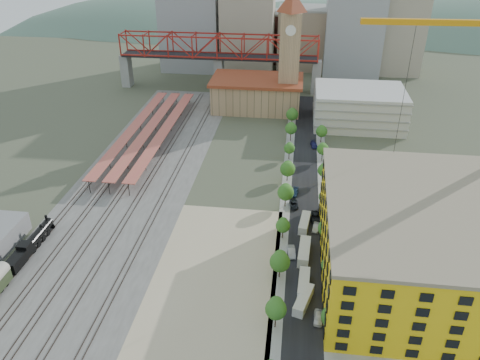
# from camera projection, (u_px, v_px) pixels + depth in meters

# --- Properties ---
(ground) EXTENTS (400.00, 400.00, 0.00)m
(ground) POSITION_uv_depth(u_px,v_px,m) (246.00, 214.00, 128.93)
(ground) COLOR #474C38
(ground) RESTS_ON ground
(ballast_strip) EXTENTS (36.00, 165.00, 0.06)m
(ballast_strip) POSITION_uv_depth(u_px,v_px,m) (140.00, 175.00, 148.05)
(ballast_strip) COLOR #605E59
(ballast_strip) RESTS_ON ground
(dirt_lot) EXTENTS (28.00, 67.00, 0.06)m
(dirt_lot) POSITION_uv_depth(u_px,v_px,m) (211.00, 291.00, 102.10)
(dirt_lot) COLOR tan
(dirt_lot) RESTS_ON ground
(street_asphalt) EXTENTS (12.00, 170.00, 0.06)m
(street_asphalt) POSITION_uv_depth(u_px,v_px,m) (305.00, 190.00, 140.12)
(street_asphalt) COLOR black
(street_asphalt) RESTS_ON ground
(sidewalk_west) EXTENTS (3.00, 170.00, 0.04)m
(sidewalk_west) POSITION_uv_depth(u_px,v_px,m) (286.00, 189.00, 140.73)
(sidewalk_west) COLOR gray
(sidewalk_west) RESTS_ON ground
(sidewalk_east) EXTENTS (3.00, 170.00, 0.04)m
(sidewalk_east) POSITION_uv_depth(u_px,v_px,m) (323.00, 191.00, 139.51)
(sidewalk_east) COLOR gray
(sidewalk_east) RESTS_ON ground
(construction_pad) EXTENTS (50.00, 90.00, 0.06)m
(construction_pad) POSITION_uv_depth(u_px,v_px,m) (431.00, 275.00, 106.62)
(construction_pad) COLOR gray
(construction_pad) RESTS_ON ground
(rail_tracks) EXTENTS (26.56, 160.00, 0.18)m
(rail_tracks) POSITION_uv_depth(u_px,v_px,m) (134.00, 175.00, 148.19)
(rail_tracks) COLOR #382B23
(rail_tracks) RESTS_ON ground
(platform_canopies) EXTENTS (16.00, 80.00, 4.12)m
(platform_canopies) POSITION_uv_depth(u_px,v_px,m) (149.00, 129.00, 170.45)
(platform_canopies) COLOR #B84647
(platform_canopies) RESTS_ON ground
(station_hall) EXTENTS (38.00, 24.00, 13.10)m
(station_hall) POSITION_uv_depth(u_px,v_px,m) (257.00, 93.00, 197.16)
(station_hall) COLOR tan
(station_hall) RESTS_ON ground
(clock_tower) EXTENTS (12.00, 12.00, 52.00)m
(clock_tower) POSITION_uv_depth(u_px,v_px,m) (290.00, 42.00, 183.21)
(clock_tower) COLOR tan
(clock_tower) RESTS_ON ground
(parking_garage) EXTENTS (34.00, 26.00, 14.00)m
(parking_garage) POSITION_uv_depth(u_px,v_px,m) (359.00, 107.00, 182.07)
(parking_garage) COLOR silver
(parking_garage) RESTS_ON ground
(truss_bridge) EXTENTS (94.00, 9.60, 25.60)m
(truss_bridge) POSITION_uv_depth(u_px,v_px,m) (219.00, 49.00, 213.32)
(truss_bridge) COLOR gray
(truss_bridge) RESTS_ON ground
(construction_building) EXTENTS (44.60, 50.60, 18.80)m
(construction_building) POSITION_uv_depth(u_px,v_px,m) (426.00, 241.00, 102.37)
(construction_building) COLOR yellow
(construction_building) RESTS_ON ground
(street_trees) EXTENTS (15.40, 124.40, 8.00)m
(street_trees) POSITION_uv_depth(u_px,v_px,m) (304.00, 208.00, 131.48)
(street_trees) COLOR #306B20
(street_trees) RESTS_ON ground
(skyline) EXTENTS (133.00, 46.00, 60.00)m
(skyline) POSITION_uv_depth(u_px,v_px,m) (293.00, 26.00, 240.07)
(skyline) COLOR #9EA0A3
(skyline) RESTS_ON ground
(distant_hills) EXTENTS (647.00, 264.00, 227.00)m
(distant_hills) POSITION_uv_depth(u_px,v_px,m) (336.00, 126.00, 387.75)
(distant_hills) COLOR #4C6B59
(distant_hills) RESTS_ON ground
(locomotive) EXTENTS (2.67, 20.59, 5.15)m
(locomotive) POSITION_uv_depth(u_px,v_px,m) (32.00, 243.00, 114.09)
(locomotive) COLOR black
(locomotive) RESTS_ON ground
(site_trailer_a) EXTENTS (4.60, 8.92, 2.36)m
(site_trailer_a) POSITION_uv_depth(u_px,v_px,m) (303.00, 300.00, 98.03)
(site_trailer_a) COLOR silver
(site_trailer_a) RESTS_ON ground
(site_trailer_b) EXTENTS (2.78, 8.96, 2.42)m
(site_trailer_b) POSITION_uv_depth(u_px,v_px,m) (304.00, 284.00, 102.41)
(site_trailer_b) COLOR silver
(site_trailer_b) RESTS_ON ground
(site_trailer_c) EXTENTS (3.20, 9.84, 2.65)m
(site_trailer_c) POSITION_uv_depth(u_px,v_px,m) (304.00, 252.00, 112.05)
(site_trailer_c) COLOR silver
(site_trailer_c) RESTS_ON ground
(site_trailer_d) EXTENTS (3.32, 8.77, 2.34)m
(site_trailer_d) POSITION_uv_depth(u_px,v_px,m) (304.00, 223.00, 122.90)
(site_trailer_d) COLOR silver
(site_trailer_d) RESTS_ON ground
(car_1) EXTENTS (2.29, 5.00, 1.59)m
(car_1) POSITION_uv_depth(u_px,v_px,m) (292.00, 252.00, 112.84)
(car_1) COLOR #A1A1A7
(car_1) RESTS_ON ground
(car_2) EXTENTS (2.82, 5.14, 1.37)m
(car_2) POSITION_uv_depth(u_px,v_px,m) (294.00, 204.00, 131.73)
(car_2) COLOR black
(car_2) RESTS_ON ground
(car_3) EXTENTS (2.71, 5.05, 1.39)m
(car_3) POSITION_uv_depth(u_px,v_px,m) (295.00, 193.00, 137.41)
(car_3) COLOR navy
(car_3) RESTS_ON ground
(car_4) EXTENTS (1.95, 4.46, 1.50)m
(car_4) POSITION_uv_depth(u_px,v_px,m) (318.00, 318.00, 94.31)
(car_4) COLOR silver
(car_4) RESTS_ON ground
(car_5) EXTENTS (2.20, 4.56, 1.44)m
(car_5) POSITION_uv_depth(u_px,v_px,m) (316.00, 227.00, 121.88)
(car_5) COLOR #AAA9AF
(car_5) RESTS_ON ground
(car_6) EXTENTS (2.86, 5.79, 1.58)m
(car_6) POSITION_uv_depth(u_px,v_px,m) (316.00, 217.00, 125.91)
(car_6) COLOR black
(car_6) RESTS_ON ground
(car_7) EXTENTS (2.82, 5.40, 1.49)m
(car_7) POSITION_uv_depth(u_px,v_px,m) (314.00, 145.00, 166.34)
(car_7) COLOR navy
(car_7) RESTS_ON ground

